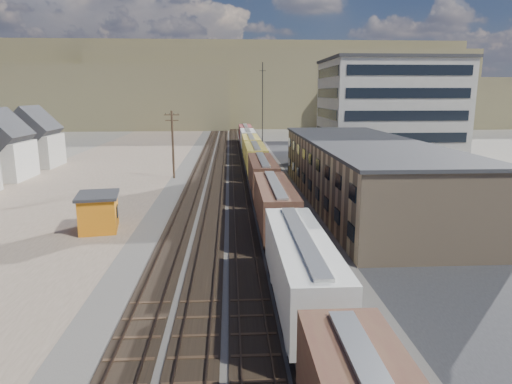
{
  "coord_description": "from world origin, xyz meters",
  "views": [
    {
      "loc": [
        -0.11,
        -25.6,
        12.39
      ],
      "look_at": [
        2.38,
        17.84,
        3.0
      ],
      "focal_mm": 32.0,
      "sensor_mm": 36.0,
      "label": 1
    }
  ],
  "objects": [
    {
      "name": "office_tower",
      "position": [
        27.95,
        54.95,
        9.26
      ],
      "size": [
        22.6,
        18.6,
        18.45
      ],
      "color": "#9E998E",
      "rests_on": "ground"
    },
    {
      "name": "utility_pole_north",
      "position": [
        -8.5,
        42.0,
        5.3
      ],
      "size": [
        2.2,
        0.32,
        10.0
      ],
      "color": "#382619",
      "rests_on": "ground"
    },
    {
      "name": "radio_mast",
      "position": [
        6.0,
        60.0,
        9.12
      ],
      "size": [
        1.2,
        0.16,
        18.0
      ],
      "color": "black",
      "rests_on": "ground"
    },
    {
      "name": "ground",
      "position": [
        0.0,
        0.0,
        0.0
      ],
      "size": [
        300.0,
        300.0,
        0.0
      ],
      "primitive_type": "plane",
      "color": "#6B6356",
      "rests_on": "ground"
    },
    {
      "name": "asphalt_lot",
      "position": [
        22.0,
        35.0,
        0.02
      ],
      "size": [
        26.0,
        120.0,
        0.04
      ],
      "primitive_type": "cube",
      "color": "#232326",
      "rests_on": "ground"
    },
    {
      "name": "freight_train",
      "position": [
        3.8,
        36.33,
        2.79
      ],
      "size": [
        3.0,
        119.74,
        4.46
      ],
      "color": "black",
      "rests_on": "ground"
    },
    {
      "name": "ballast_bed",
      "position": [
        0.0,
        50.0,
        0.03
      ],
      "size": [
        18.0,
        200.0,
        0.06
      ],
      "primitive_type": "cube",
      "color": "#4C4742",
      "rests_on": "ground"
    },
    {
      "name": "parked_car_far",
      "position": [
        25.8,
        56.19,
        0.83
      ],
      "size": [
        3.59,
        5.25,
        1.66
      ],
      "primitive_type": "imported",
      "rotation": [
        0.0,
        0.0,
        -0.37
      ],
      "color": "silver",
      "rests_on": "ground"
    },
    {
      "name": "parked_car_blue",
      "position": [
        23.53,
        46.84,
        0.83
      ],
      "size": [
        4.91,
        6.61,
        1.67
      ],
      "primitive_type": "imported",
      "rotation": [
        0.0,
        0.0,
        0.4
      ],
      "color": "navy",
      "rests_on": "ground"
    },
    {
      "name": "hills_north",
      "position": [
        0.17,
        167.92,
        14.1
      ],
      "size": [
        265.0,
        80.0,
        32.0
      ],
      "color": "brown",
      "rests_on": "ground"
    },
    {
      "name": "warehouse",
      "position": [
        14.98,
        25.0,
        3.65
      ],
      "size": [
        12.4,
        40.4,
        7.25
      ],
      "color": "#9E8263",
      "rests_on": "ground"
    },
    {
      "name": "rail_tracks",
      "position": [
        -0.55,
        50.0,
        0.11
      ],
      "size": [
        11.4,
        200.0,
        0.24
      ],
      "color": "black",
      "rests_on": "ground"
    },
    {
      "name": "parked_car_red",
      "position": [
        14.6,
        7.7,
        0.78
      ],
      "size": [
        3.96,
        4.83,
        1.55
      ],
      "primitive_type": "imported",
      "rotation": [
        0.0,
        0.0,
        0.56
      ],
      "color": "#AC2C0F",
      "rests_on": "ground"
    },
    {
      "name": "dirt_yard",
      "position": [
        -20.0,
        40.0,
        0.01
      ],
      "size": [
        24.0,
        180.0,
        0.03
      ],
      "primitive_type": "cube",
      "color": "#776451",
      "rests_on": "ground"
    },
    {
      "name": "maintenance_shed",
      "position": [
        -12.28,
        15.83,
        1.76
      ],
      "size": [
        4.38,
        5.25,
        3.44
      ],
      "color": "orange",
      "rests_on": "ground"
    }
  ]
}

